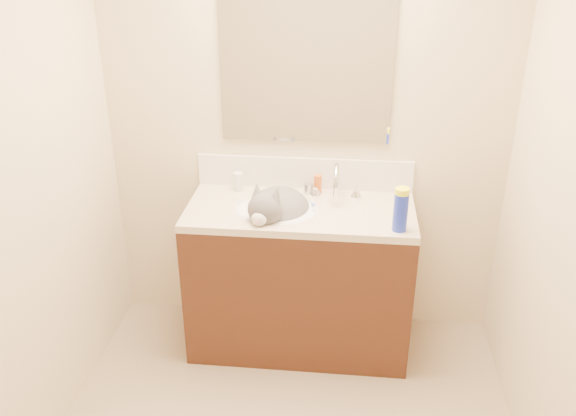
% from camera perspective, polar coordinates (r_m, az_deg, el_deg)
% --- Properties ---
extents(room_shell, '(2.24, 2.54, 2.52)m').
position_cam_1_polar(room_shell, '(2.06, -1.05, 4.08)').
color(room_shell, beige).
rests_on(room_shell, ground).
extents(vanity_cabinet, '(1.20, 0.55, 0.82)m').
position_cam_1_polar(vanity_cabinet, '(3.42, 1.10, -6.80)').
color(vanity_cabinet, '#3C1D10').
rests_on(vanity_cabinet, ground).
extents(counter_slab, '(1.20, 0.55, 0.04)m').
position_cam_1_polar(counter_slab, '(3.21, 1.16, -0.31)').
color(counter_slab, beige).
rests_on(counter_slab, vanity_cabinet).
extents(basin, '(0.45, 0.36, 0.14)m').
position_cam_1_polar(basin, '(3.22, -1.03, -1.24)').
color(basin, white).
rests_on(basin, vanity_cabinet).
extents(faucet, '(0.28, 0.20, 0.21)m').
position_cam_1_polar(faucet, '(3.28, 4.52, 2.25)').
color(faucet, silver).
rests_on(faucet, counter_slab).
extents(cat, '(0.43, 0.51, 0.35)m').
position_cam_1_polar(cat, '(3.20, -1.08, -0.32)').
color(cat, '#555255').
rests_on(cat, basin).
extents(backsplash, '(1.20, 0.02, 0.18)m').
position_cam_1_polar(backsplash, '(3.40, 1.56, 3.28)').
color(backsplash, silver).
rests_on(backsplash, counter_slab).
extents(mirror, '(0.90, 0.02, 0.80)m').
position_cam_1_polar(mirror, '(3.23, 1.69, 13.02)').
color(mirror, white).
rests_on(mirror, room_shell).
extents(pill_bottle, '(0.07, 0.07, 0.10)m').
position_cam_1_polar(pill_bottle, '(3.40, -4.67, 2.48)').
color(pill_bottle, silver).
rests_on(pill_bottle, counter_slab).
extents(pill_label, '(0.07, 0.07, 0.04)m').
position_cam_1_polar(pill_label, '(3.41, -4.66, 2.35)').
color(pill_label, '#CB5D21').
rests_on(pill_label, pill_bottle).
extents(silver_jar, '(0.05, 0.05, 0.06)m').
position_cam_1_polar(silver_jar, '(3.36, 1.89, 1.85)').
color(silver_jar, '#B7B7BC').
rests_on(silver_jar, counter_slab).
extents(amber_bottle, '(0.05, 0.05, 0.11)m').
position_cam_1_polar(amber_bottle, '(3.35, 2.80, 2.23)').
color(amber_bottle, '#C55217').
rests_on(amber_bottle, counter_slab).
extents(toothbrush, '(0.04, 0.13, 0.01)m').
position_cam_1_polar(toothbrush, '(3.21, 2.37, 0.21)').
color(toothbrush, silver).
rests_on(toothbrush, counter_slab).
extents(toothbrush_head, '(0.02, 0.03, 0.02)m').
position_cam_1_polar(toothbrush_head, '(3.21, 2.37, 0.26)').
color(toothbrush_head, '#6080CC').
rests_on(toothbrush_head, counter_slab).
extents(spray_can, '(0.08, 0.08, 0.19)m').
position_cam_1_polar(spray_can, '(2.98, 10.48, -0.39)').
color(spray_can, '#1B2EC3').
rests_on(spray_can, counter_slab).
extents(spray_cap, '(0.08, 0.08, 0.04)m').
position_cam_1_polar(spray_cap, '(2.94, 10.64, 1.44)').
color(spray_cap, '#FEFF1A').
rests_on(spray_cap, spray_can).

